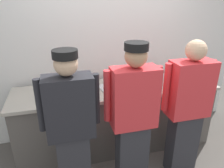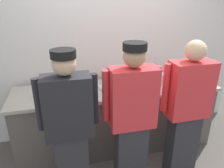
% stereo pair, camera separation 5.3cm
% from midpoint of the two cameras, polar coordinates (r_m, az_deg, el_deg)
% --- Properties ---
extents(ground_plane, '(9.00, 9.00, 0.00)m').
position_cam_midpoint_polar(ground_plane, '(3.06, 2.57, -19.80)').
color(ground_plane, '#514C47').
extents(wall_back, '(4.27, 0.10, 2.85)m').
position_cam_midpoint_polar(wall_back, '(3.16, -1.74, 10.95)').
color(wall_back, silver).
rests_on(wall_back, ground).
extents(prep_counter, '(2.72, 0.72, 0.92)m').
position_cam_midpoint_polar(prep_counter, '(3.07, 0.60, -8.79)').
color(prep_counter, '#56514C').
rests_on(prep_counter, ground).
extents(chef_near_left, '(0.60, 0.24, 1.64)m').
position_cam_midpoint_polar(chef_near_left, '(2.16, -11.57, -11.10)').
color(chef_near_left, '#2D2D33').
rests_on(chef_near_left, ground).
extents(chef_center, '(0.60, 0.24, 1.67)m').
position_cam_midpoint_polar(chef_center, '(2.25, 5.03, -8.75)').
color(chef_center, '#2D2D33').
rests_on(chef_center, ground).
extents(chef_far_right, '(0.61, 0.24, 1.66)m').
position_cam_midpoint_polar(chef_far_right, '(2.57, 18.87, -6.22)').
color(chef_far_right, '#2D2D33').
rests_on(chef_far_right, ground).
extents(plate_stack_front, '(0.20, 0.20, 0.08)m').
position_cam_midpoint_polar(plate_stack_front, '(2.92, -7.40, 0.24)').
color(plate_stack_front, white).
rests_on(plate_stack_front, prep_counter).
extents(mixing_bowl_steel, '(0.32, 0.32, 0.14)m').
position_cam_midpoint_polar(mixing_bowl_steel, '(3.06, 10.21, 1.66)').
color(mixing_bowl_steel, '#B7BABF').
rests_on(mixing_bowl_steel, prep_counter).
extents(sheet_tray, '(0.47, 0.37, 0.02)m').
position_cam_midpoint_polar(sheet_tray, '(2.84, 0.60, -0.88)').
color(sheet_tray, '#B7BABF').
rests_on(sheet_tray, prep_counter).
extents(squeeze_bottle_primary, '(0.06, 0.06, 0.18)m').
position_cam_midpoint_polar(squeeze_bottle_primary, '(2.58, -11.02, -1.97)').
color(squeeze_bottle_primary, orange).
rests_on(squeeze_bottle_primary, prep_counter).
extents(ramekin_orange_sauce, '(0.10, 0.10, 0.04)m').
position_cam_midpoint_polar(ramekin_orange_sauce, '(2.96, -18.94, -0.92)').
color(ramekin_orange_sauce, white).
rests_on(ramekin_orange_sauce, prep_counter).
extents(ramekin_yellow_sauce, '(0.08, 0.08, 0.05)m').
position_cam_midpoint_polar(ramekin_yellow_sauce, '(2.80, 7.30, -1.04)').
color(ramekin_yellow_sauce, white).
rests_on(ramekin_yellow_sauce, prep_counter).
extents(ramekin_green_sauce, '(0.10, 0.10, 0.05)m').
position_cam_midpoint_polar(ramekin_green_sauce, '(3.05, 16.79, 0.09)').
color(ramekin_green_sauce, white).
rests_on(ramekin_green_sauce, prep_counter).
extents(deli_cup, '(0.09, 0.09, 0.09)m').
position_cam_midpoint_polar(deli_cup, '(2.69, -19.06, -2.82)').
color(deli_cup, white).
rests_on(deli_cup, prep_counter).
extents(chefs_knife, '(0.27, 0.03, 0.02)m').
position_cam_midpoint_polar(chefs_knife, '(3.28, 17.20, 1.26)').
color(chefs_knife, '#B7BABF').
rests_on(chefs_knife, prep_counter).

